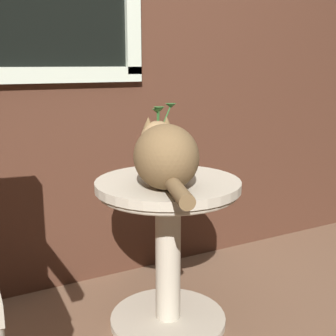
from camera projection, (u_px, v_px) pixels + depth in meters
back_wall at (88, 9)px, 2.04m from camera, size 4.00×0.07×2.60m
wicker_side_table at (168, 231)px, 1.82m from camera, size 0.57×0.57×0.62m
cat at (165, 155)px, 1.65m from camera, size 0.31×0.57×0.24m
pewter_vase_with_ivy at (158, 154)px, 1.84m from camera, size 0.13×0.11×0.29m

